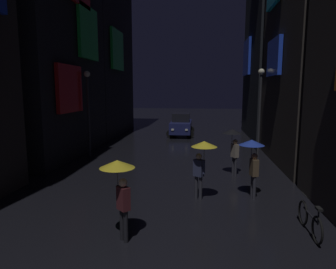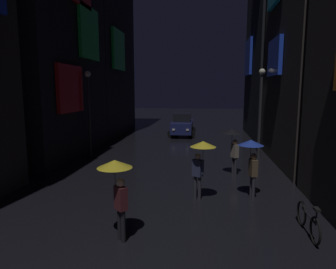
# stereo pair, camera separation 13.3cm
# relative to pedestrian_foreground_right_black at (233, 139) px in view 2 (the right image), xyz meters

# --- Properties ---
(building_left_mid) EXTENTS (4.25, 8.92, 13.39)m
(building_left_mid) POSITION_rel_pedestrian_foreground_right_black_xyz_m (-10.54, 3.45, 5.03)
(building_left_mid) COLOR black
(building_left_mid) RESTS_ON ground
(building_left_far) EXTENTS (4.25, 8.86, 22.25)m
(building_left_far) POSITION_rel_pedestrian_foreground_right_black_xyz_m (-10.55, 12.42, 9.45)
(building_left_far) COLOR black
(building_left_far) RESTS_ON ground
(pedestrian_foreground_right_black) EXTENTS (0.90, 0.90, 2.12)m
(pedestrian_foreground_right_black) POSITION_rel_pedestrian_foreground_right_black_xyz_m (0.00, 0.00, 0.00)
(pedestrian_foreground_right_black) COLOR #2D2D38
(pedestrian_foreground_right_black) RESTS_ON ground
(pedestrian_foreground_left_yellow) EXTENTS (0.90, 0.90, 2.12)m
(pedestrian_foreground_left_yellow) POSITION_rel_pedestrian_foreground_right_black_xyz_m (-1.38, -3.35, 0.00)
(pedestrian_foreground_left_yellow) COLOR #2D2D38
(pedestrian_foreground_left_yellow) RESTS_ON ground
(pedestrian_far_right_blue) EXTENTS (0.90, 0.90, 2.12)m
(pedestrian_far_right_blue) POSITION_rel_pedestrian_foreground_right_black_xyz_m (0.40, -2.92, 0.00)
(pedestrian_far_right_blue) COLOR #2D2D38
(pedestrian_far_right_blue) RESTS_ON ground
(pedestrian_midstreet_left_yellow) EXTENTS (0.90, 0.90, 2.12)m
(pedestrian_midstreet_left_yellow) POSITION_rel_pedestrian_foreground_right_black_xyz_m (-3.46, -6.50, 0.00)
(pedestrian_midstreet_left_yellow) COLOR black
(pedestrian_midstreet_left_yellow) RESTS_ON ground
(bicycle_parked_at_storefront) EXTENTS (0.12, 1.82, 0.96)m
(bicycle_parked_at_storefront) POSITION_rel_pedestrian_foreground_right_black_xyz_m (1.54, -5.60, -1.28)
(bicycle_parked_at_storefront) COLOR black
(bicycle_parked_at_storefront) RESTS_ON ground
(car_distant) EXTENTS (2.29, 4.17, 1.92)m
(car_distant) POSITION_rel_pedestrian_foreground_right_black_xyz_m (-3.21, 11.79, -0.74)
(car_distant) COLOR navy
(car_distant) RESTS_ON ground
(streetlamp_left_far) EXTENTS (0.36, 0.36, 4.97)m
(streetlamp_left_far) POSITION_rel_pedestrian_foreground_right_black_xyz_m (-8.06, 3.25, 1.48)
(streetlamp_left_far) COLOR #2D2D33
(streetlamp_left_far) RESTS_ON ground
(streetlamp_right_far) EXTENTS (0.36, 0.36, 5.09)m
(streetlamp_right_far) POSITION_rel_pedestrian_foreground_right_black_xyz_m (1.94, 4.47, 1.55)
(streetlamp_right_far) COLOR #2D2D33
(streetlamp_right_far) RESTS_ON ground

